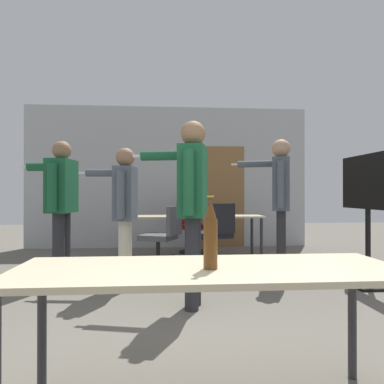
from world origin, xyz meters
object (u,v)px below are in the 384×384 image
(office_chair_side_rolled, at_px, (163,239))
(office_chair_far_right, at_px, (215,238))
(person_left_plaid, at_px, (280,192))
(person_far_watching, at_px, (61,197))
(tv_screen, at_px, (368,204))
(person_center_tall, at_px, (124,203))
(beer_bottle, at_px, (210,234))
(person_right_polo, at_px, (192,194))
(office_chair_mid_tucked, at_px, (191,228))

(office_chair_side_rolled, xyz_separation_m, office_chair_far_right, (0.74, -0.23, 0.04))
(office_chair_far_right, bearing_deg, person_left_plaid, -52.91)
(person_far_watching, height_order, office_chair_far_right, person_far_watching)
(tv_screen, relative_size, person_center_tall, 0.96)
(tv_screen, distance_m, person_left_plaid, 1.04)
(person_center_tall, relative_size, office_chair_far_right, 1.69)
(beer_bottle, bearing_deg, office_chair_side_rolled, 93.30)
(person_center_tall, relative_size, person_right_polo, 0.91)
(person_left_plaid, xyz_separation_m, office_chair_far_right, (-0.77, 0.57, -0.65))
(person_center_tall, xyz_separation_m, office_chair_side_rolled, (0.45, 1.19, -0.56))
(person_right_polo, bearing_deg, beer_bottle, -168.13)
(office_chair_far_right, xyz_separation_m, office_chair_mid_tucked, (-0.20, 1.64, -0.01))
(person_center_tall, xyz_separation_m, person_right_polo, (0.71, -0.78, 0.10))
(person_center_tall, bearing_deg, office_chair_far_right, -44.15)
(tv_screen, height_order, office_chair_far_right, tv_screen)
(tv_screen, distance_m, beer_bottle, 3.28)
(office_chair_far_right, distance_m, office_chair_mid_tucked, 1.65)
(person_right_polo, distance_m, beer_bottle, 1.78)
(tv_screen, height_order, person_right_polo, person_right_polo)
(tv_screen, bearing_deg, person_right_polo, -72.66)
(person_far_watching, bearing_deg, office_chair_side_rolled, -54.61)
(person_left_plaid, bearing_deg, tv_screen, -100.33)
(person_right_polo, relative_size, beer_bottle, 5.06)
(person_left_plaid, height_order, office_chair_side_rolled, person_left_plaid)
(person_far_watching, xyz_separation_m, office_chair_side_rolled, (1.28, 0.71, -0.63))
(person_center_tall, bearing_deg, beer_bottle, -158.70)
(person_right_polo, distance_m, office_chair_side_rolled, 2.10)
(person_center_tall, distance_m, office_chair_side_rolled, 1.39)
(person_right_polo, distance_m, person_left_plaid, 1.71)
(office_chair_side_rolled, distance_m, office_chair_mid_tucked, 1.51)
(person_left_plaid, xyz_separation_m, office_chair_mid_tucked, (-0.97, 2.21, -0.66))
(tv_screen, relative_size, office_chair_mid_tucked, 1.65)
(office_chair_side_rolled, bearing_deg, beer_bottle, -151.77)
(tv_screen, relative_size, office_chair_side_rolled, 1.72)
(person_left_plaid, distance_m, beer_bottle, 3.22)
(person_far_watching, xyz_separation_m, office_chair_mid_tucked, (1.82, 2.12, -0.60))
(office_chair_mid_tucked, height_order, beer_bottle, beer_bottle)
(person_right_polo, bearing_deg, person_center_tall, 55.84)
(person_right_polo, height_order, office_chair_far_right, person_right_polo)
(person_center_tall, height_order, person_far_watching, person_far_watching)
(person_center_tall, xyz_separation_m, person_far_watching, (-0.84, 0.48, 0.07))
(office_chair_far_right, bearing_deg, person_right_polo, -121.44)
(person_far_watching, bearing_deg, beer_bottle, -147.31)
(office_chair_far_right, xyz_separation_m, beer_bottle, (-0.52, -3.52, 0.44))
(person_center_tall, bearing_deg, person_far_watching, 67.11)
(person_center_tall, height_order, beer_bottle, person_center_tall)
(tv_screen, bearing_deg, person_left_plaid, -119.25)
(office_chair_far_right, relative_size, beer_bottle, 2.71)
(person_right_polo, bearing_deg, tv_screen, -59.12)
(person_right_polo, relative_size, office_chair_mid_tucked, 1.90)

